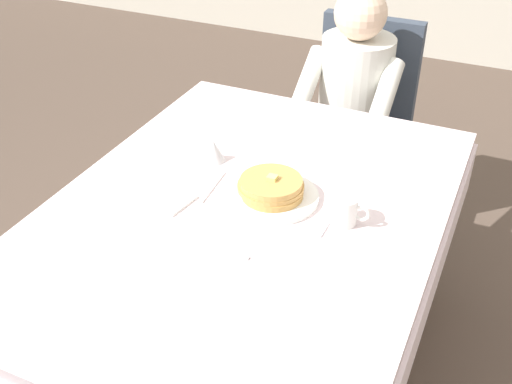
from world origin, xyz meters
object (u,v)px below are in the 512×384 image
knife_right_of_plate (330,217)px  spoon_near_edge (223,252)px  breakfast_stack (271,187)px  syrup_pitcher (213,150)px  plate_breakfast (272,196)px  fork_left_of_plate (212,187)px  cup_coffee (345,210)px  chair_diner (360,111)px  dining_table_main (245,233)px  diner_person (352,96)px

knife_right_of_plate → spoon_near_edge: 0.34m
breakfast_stack → syrup_pitcher: size_ratio=2.49×
plate_breakfast → knife_right_of_plate: 0.19m
plate_breakfast → fork_left_of_plate: bearing=-174.0°
cup_coffee → knife_right_of_plate: cup_coffee is taller
breakfast_stack → chair_diner: bearing=91.8°
plate_breakfast → breakfast_stack: 0.03m
dining_table_main → knife_right_of_plate: size_ratio=7.62×
cup_coffee → fork_left_of_plate: bearing=179.0°
cup_coffee → syrup_pitcher: 0.52m
chair_diner → knife_right_of_plate: size_ratio=4.65×
cup_coffee → spoon_near_edge: cup_coffee is taller
knife_right_of_plate → diner_person: bearing=13.2°
plate_breakfast → syrup_pitcher: (-0.26, 0.13, 0.03)m
fork_left_of_plate → knife_right_of_plate: 0.38m
knife_right_of_plate → fork_left_of_plate: bearing=90.0°
plate_breakfast → diner_person: bearing=92.1°
dining_table_main → fork_left_of_plate: size_ratio=8.47×
cup_coffee → fork_left_of_plate: size_ratio=0.63×
breakfast_stack → dining_table_main: bearing=-124.3°
chair_diner → syrup_pitcher: bearing=76.8°
diner_person → plate_breakfast: diner_person is taller
chair_diner → cup_coffee: chair_diner is taller
diner_person → syrup_pitcher: bearing=74.4°
dining_table_main → chair_diner: bearing=89.1°
cup_coffee → plate_breakfast: bearing=173.2°
diner_person → breakfast_stack: diner_person is taller
breakfast_stack → knife_right_of_plate: breakfast_stack is taller
syrup_pitcher → diner_person: bearing=74.4°
plate_breakfast → chair_diner: bearing=91.8°
cup_coffee → knife_right_of_plate: (-0.04, 0.01, -0.04)m
cup_coffee → knife_right_of_plate: bearing=169.5°
syrup_pitcher → knife_right_of_plate: size_ratio=0.40×
fork_left_of_plate → breakfast_stack: bearing=-89.1°
chair_diner → breakfast_stack: 1.12m
spoon_near_edge → dining_table_main: bearing=97.0°
diner_person → fork_left_of_plate: (-0.16, -0.95, 0.07)m
dining_table_main → diner_person: size_ratio=1.36×
cup_coffee → breakfast_stack: bearing=173.7°
dining_table_main → breakfast_stack: bearing=55.7°
dining_table_main → knife_right_of_plate: 0.27m
spoon_near_edge → cup_coffee: bearing=43.4°
chair_diner → spoon_near_edge: 1.39m
fork_left_of_plate → knife_right_of_plate: (0.38, 0.00, 0.00)m
knife_right_of_plate → syrup_pitcher: bearing=72.1°
dining_table_main → knife_right_of_plate: knife_right_of_plate is taller
plate_breakfast → cup_coffee: (0.23, -0.03, 0.03)m
diner_person → cup_coffee: diner_person is taller
spoon_near_edge → fork_left_of_plate: bearing=120.2°
plate_breakfast → syrup_pitcher: syrup_pitcher is taller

